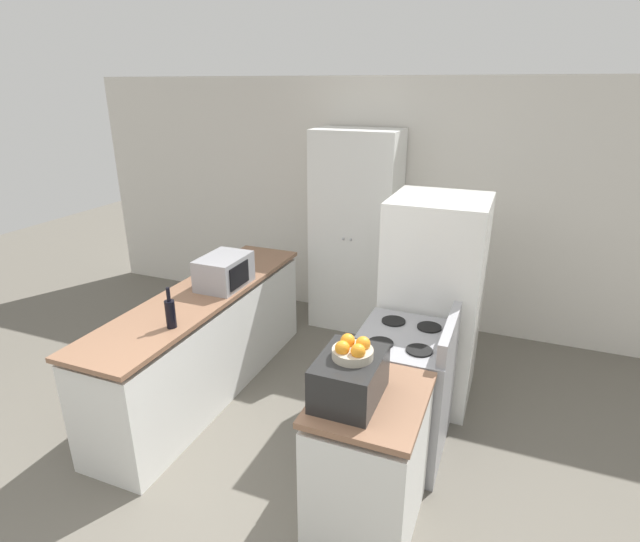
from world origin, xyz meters
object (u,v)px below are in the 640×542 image
Objects in this scene: pantry_cabinet at (356,232)px; wine_bottle at (170,313)px; stove at (402,392)px; toaster_oven at (349,378)px; refrigerator at (433,301)px; fruit_bowl at (353,350)px; microwave at (224,271)px.

wine_bottle is (-0.60, -2.31, -0.03)m from pantry_cabinet.
toaster_oven is (-0.13, -0.82, 0.57)m from stove.
refrigerator reaches higher than stove.
fruit_bowl is (0.84, -2.64, 0.16)m from pantry_cabinet.
microwave is at bearing 143.26° from fruit_bowl.
toaster_oven is at bearing -13.14° from wine_bottle.
refrigerator is 3.69× the size of microwave.
refrigerator is at bearing -46.00° from pantry_cabinet.
stove is 1.75m from microwave.
refrigerator is (1.01, -1.04, -0.20)m from pantry_cabinet.
fruit_bowl is (0.01, 0.01, 0.17)m from toaster_oven.
stove is 2.31× the size of microwave.
pantry_cabinet is at bearing 134.00° from refrigerator.
stove is 1.73m from wine_bottle.
refrigerator is 3.87× the size of toaster_oven.
fruit_bowl is at bearing -95.86° from refrigerator.
fruit_bowl is at bearing -36.74° from microwave.
pantry_cabinet is at bearing 75.51° from wine_bottle.
refrigerator is at bearing 83.72° from toaster_oven.
fruit_bowl is at bearing -12.70° from wine_bottle.
microwave is (-1.62, 0.31, 0.58)m from stove.
wine_bottle is at bearing -104.49° from pantry_cabinet.
toaster_oven is at bearing -37.19° from microwave.
stove is at bearing -10.81° from microwave.
wine_bottle is at bearing -162.54° from stove.
microwave is 1.89m from fruit_bowl.
fruit_bowl is at bearing -72.28° from pantry_cabinet.
fruit_bowl is (-0.12, -0.81, 0.74)m from stove.
stove is at bearing 17.46° from wine_bottle.
fruit_bowl reaches higher than wine_bottle.
pantry_cabinet is 2.14m from stove.
pantry_cabinet is 1.65m from microwave.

